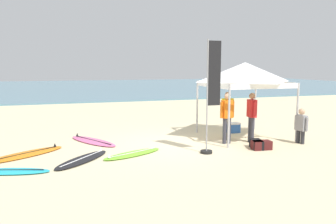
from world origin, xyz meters
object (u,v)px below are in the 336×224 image
person_yellow (227,112)px  surfboard_lime (132,154)px  banner_flag (211,101)px  person_grey (301,124)px  person_orange (227,115)px  cooler_box (233,128)px  surfboard_black (82,159)px  person_red (252,114)px  surfboard_orange (25,154)px  gear_bag_by_pole (261,145)px  surfboard_pink (93,141)px  canopy_tent (245,72)px  gear_bag_near_tent (256,144)px  surfboard_cyan (9,171)px

person_yellow → surfboard_lime: bearing=-163.8°
banner_flag → person_grey: bearing=3.3°
person_orange → person_grey: person_orange is taller
cooler_box → person_yellow: bearing=-128.3°
surfboard_black → person_yellow: 5.35m
surfboard_black → person_red: (5.70, 0.57, 0.95)m
surfboard_black → surfboard_orange: bearing=146.0°
surfboard_orange → gear_bag_by_pole: bearing=-12.1°
surfboard_lime → banner_flag: (2.29, -0.47, 1.54)m
surfboard_pink → person_red: person_red is taller
canopy_tent → person_orange: bearing=-145.2°
surfboard_orange → person_yellow: (6.69, 0.16, 0.95)m
surfboard_black → person_orange: person_orange is taller
gear_bag_near_tent → gear_bag_by_pole: same height
person_grey → cooler_box: bearing=118.1°
person_orange → gear_bag_near_tent: size_ratio=2.85×
person_red → banner_flag: size_ratio=0.50×
person_red → gear_bag_by_pole: person_red is taller
canopy_tent → person_grey: size_ratio=2.29×
person_orange → banner_flag: banner_flag is taller
surfboard_cyan → person_orange: (6.60, 1.19, 0.95)m
gear_bag_near_tent → person_grey: bearing=5.2°
surfboard_orange → gear_bag_near_tent: (6.96, -1.35, 0.10)m
surfboard_cyan → gear_bag_near_tent: size_ratio=3.40×
gear_bag_near_tent → person_orange: bearing=121.7°
person_orange → cooler_box: 2.12m
surfboard_orange → person_red: bearing=-3.9°
surfboard_orange → person_grey: bearing=-7.7°
surfboard_orange → surfboard_pink: (2.06, 1.19, 0.00)m
surfboard_pink → gear_bag_near_tent: (4.89, -2.54, 0.10)m
gear_bag_near_tent → cooler_box: bearing=77.7°
canopy_tent → surfboard_lime: canopy_tent is taller
gear_bag_by_pole → person_yellow: bearing=101.7°
surfboard_orange → surfboard_cyan: bearing=-97.8°
canopy_tent → person_yellow: size_ratio=1.61×
surfboard_pink → gear_bag_near_tent: size_ratio=3.94×
surfboard_orange → gear_bag_by_pole: gear_bag_by_pole is taller
person_orange → person_grey: 2.54m
surfboard_pink → person_orange: bearing=-20.4°
surfboard_orange → person_orange: person_orange is taller
person_red → person_orange: same height
person_orange → cooler_box: (1.13, 1.61, -0.79)m
person_grey → banner_flag: (-3.47, -0.20, 0.92)m
person_orange → gear_bag_by_pole: person_orange is taller
person_grey → person_yellow: bearing=147.3°
surfboard_pink → gear_bag_by_pole: bearing=-28.5°
surfboard_cyan → person_orange: person_orange is taller
person_yellow → gear_bag_near_tent: 1.75m
surfboard_cyan → cooler_box: bearing=19.9°
person_grey → surfboard_lime: bearing=177.3°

